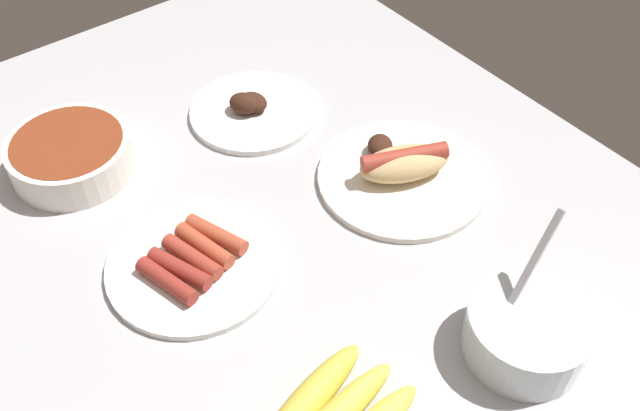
{
  "coord_description": "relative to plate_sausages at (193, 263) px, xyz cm",
  "views": [
    {
      "loc": [
        -51.89,
        36.54,
        70.48
      ],
      "look_at": [
        -1.4,
        -2.5,
        3.0
      ],
      "focal_mm": 40.04,
      "sensor_mm": 36.0,
      "label": 1
    }
  ],
  "objects": [
    {
      "name": "plate_sausages",
      "position": [
        0.0,
        0.0,
        0.0
      ],
      "size": [
        21.96,
        21.96,
        3.06
      ],
      "color": "white",
      "rests_on": "ground_plane"
    },
    {
      "name": "plate_grilled_meat",
      "position": [
        20.55,
        -22.73,
        -0.06
      ],
      "size": [
        19.61,
        19.61,
        4.04
      ],
      "color": "white",
      "rests_on": "ground_plane"
    },
    {
      "name": "bowl_coleslaw",
      "position": [
        -33.05,
        -23.55,
        2.6
      ],
      "size": [
        13.93,
        13.93,
        16.08
      ],
      "color": "silver",
      "rests_on": "ground_plane"
    },
    {
      "name": "plate_hotdog_assembled",
      "position": [
        -4.16,
        -31.24,
        0.81
      ],
      "size": [
        23.86,
        23.86,
        5.61
      ],
      "color": "white",
      "rests_on": "ground_plane"
    },
    {
      "name": "ground_plane",
      "position": [
        -2.06,
        -14.83,
        -2.43
      ],
      "size": [
        120.0,
        90.0,
        3.0
      ],
      "primitive_type": "cube",
      "color": "#B2B2B7"
    },
    {
      "name": "bowl_chili",
      "position": [
        25.78,
        4.27,
        2.01
      ],
      "size": [
        17.13,
        17.13,
        5.38
      ],
      "color": "white",
      "rests_on": "ground_plane"
    }
  ]
}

